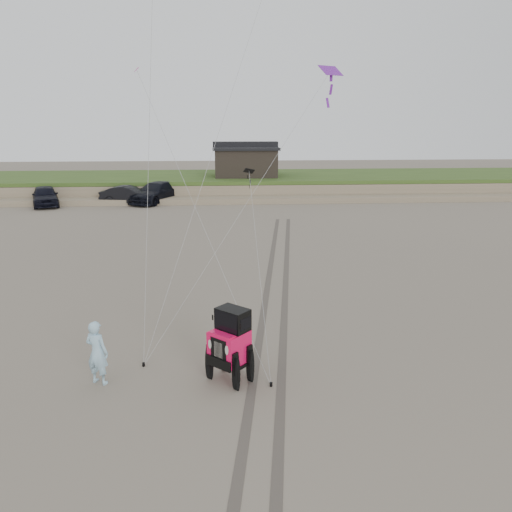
% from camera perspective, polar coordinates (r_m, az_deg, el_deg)
% --- Properties ---
extents(ground, '(160.00, 160.00, 0.00)m').
position_cam_1_polar(ground, '(15.02, -1.96, -12.71)').
color(ground, '#6B6054').
rests_on(ground, ground).
extents(dune_ridge, '(160.00, 14.25, 1.73)m').
position_cam_1_polar(dune_ridge, '(51.15, -3.49, 8.17)').
color(dune_ridge, '#7A6B54').
rests_on(dune_ridge, ground).
extents(cabin, '(6.40, 5.40, 3.35)m').
position_cam_1_polar(cabin, '(50.48, -1.22, 10.86)').
color(cabin, black).
rests_on(cabin, dune_ridge).
extents(truck_a, '(3.61, 5.43, 1.72)m').
position_cam_1_polar(truck_a, '(46.49, -22.95, 6.35)').
color(truck_a, black).
rests_on(truck_a, ground).
extents(truck_b, '(5.07, 2.56, 1.60)m').
position_cam_1_polar(truck_b, '(45.02, -14.33, 6.75)').
color(truck_b, black).
rests_on(truck_b, ground).
extents(truck_c, '(5.07, 6.61, 1.78)m').
position_cam_1_polar(truck_c, '(45.57, -11.30, 7.14)').
color(truck_c, black).
rests_on(truck_c, ground).
extents(jeep, '(4.47, 4.63, 1.68)m').
position_cam_1_polar(jeep, '(14.03, -3.05, -11.01)').
color(jeep, '#FA0F51').
rests_on(jeep, ground).
extents(man, '(0.79, 0.68, 1.84)m').
position_cam_1_polar(man, '(14.52, -17.70, -10.46)').
color(man, '#85BBCE').
rests_on(man, ground).
extents(kite_flock, '(9.65, 5.52, 10.33)m').
position_cam_1_polar(kite_flock, '(24.68, 3.63, 23.09)').
color(kite_flock, '#6F1C9B').
rests_on(kite_flock, ground).
extents(stake_main, '(0.08, 0.08, 0.12)m').
position_cam_1_polar(stake_main, '(15.46, -12.72, -11.99)').
color(stake_main, black).
rests_on(stake_main, ground).
extents(stake_aux, '(0.08, 0.08, 0.12)m').
position_cam_1_polar(stake_aux, '(14.09, 1.73, -14.45)').
color(stake_aux, black).
rests_on(stake_aux, ground).
extents(tire_tracks, '(5.22, 29.74, 0.01)m').
position_cam_1_polar(tire_tracks, '(22.53, 2.40, -3.00)').
color(tire_tracks, '#4C443D').
rests_on(tire_tracks, ground).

